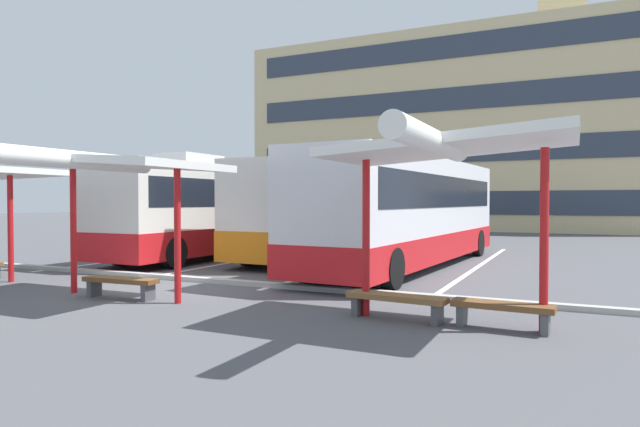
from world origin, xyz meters
TOP-DOWN VIEW (x-y plane):
  - ground_plane at (0.00, 0.00)m, footprint 160.00×160.00m
  - terminal_building at (0.04, 34.24)m, footprint 30.77×11.55m
  - coach_bus_0 at (-3.74, 6.77)m, footprint 2.57×10.19m
  - coach_bus_1 at (0.25, 8.98)m, footprint 2.80×11.32m
  - coach_bus_2 at (3.88, 6.94)m, footprint 3.36×12.44m
  - lane_stripe_0 at (-5.91, 7.86)m, footprint 0.16×14.00m
  - lane_stripe_1 at (-1.97, 7.86)m, footprint 0.16×14.00m
  - lane_stripe_2 at (1.97, 7.86)m, footprint 0.16×14.00m
  - lane_stripe_3 at (5.91, 7.86)m, footprint 0.16×14.00m
  - waiting_shelter_1 at (-0.19, -1.50)m, footprint 4.01×4.75m
  - bench_1 at (-0.19, -1.30)m, footprint 1.79×0.52m
  - waiting_shelter_2 at (6.76, -0.97)m, footprint 4.03×4.58m
  - bench_2 at (5.86, -0.83)m, footprint 1.85×0.60m
  - bench_3 at (7.66, -0.83)m, footprint 1.64×0.52m
  - platform_kerb at (0.00, 1.38)m, footprint 44.00×0.24m

SIDE VIEW (x-z plane):
  - ground_plane at x=0.00m, z-range 0.00..0.00m
  - lane_stripe_0 at x=-5.91m, z-range 0.00..0.01m
  - lane_stripe_1 at x=-1.97m, z-range 0.00..0.01m
  - lane_stripe_2 at x=1.97m, z-range 0.00..0.01m
  - lane_stripe_3 at x=5.91m, z-range 0.00..0.01m
  - platform_kerb at x=0.00m, z-range 0.00..0.12m
  - bench_3 at x=7.66m, z-range 0.11..0.56m
  - bench_1 at x=-0.19m, z-range 0.11..0.56m
  - bench_2 at x=5.86m, z-range 0.11..0.56m
  - coach_bus_1 at x=0.25m, z-range -0.15..3.60m
  - coach_bus_0 at x=-3.74m, z-range -0.15..3.62m
  - coach_bus_2 at x=3.88m, z-range -0.14..3.65m
  - waiting_shelter_1 at x=-0.19m, z-range 1.30..4.45m
  - waiting_shelter_2 at x=6.76m, z-range 1.33..4.59m
  - terminal_building at x=0.04m, z-range -1.35..16.00m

